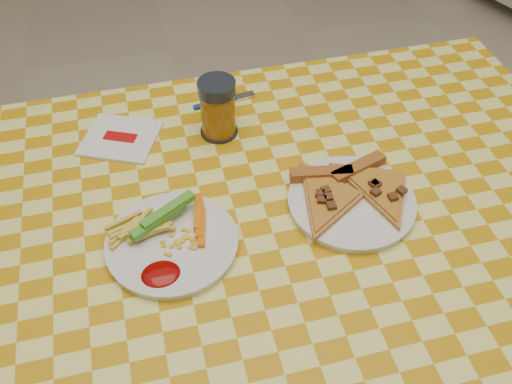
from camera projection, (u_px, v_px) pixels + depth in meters
table at (267, 245)px, 1.03m from camera, size 1.28×0.88×0.76m
plate_left at (172, 244)px, 0.93m from camera, size 0.22×0.22×0.01m
plate_right at (351, 203)px, 0.99m from camera, size 0.22×0.22×0.01m
fries_veggies at (164, 231)px, 0.93m from camera, size 0.19×0.17×0.04m
pizza_slices at (350, 190)px, 0.99m from camera, size 0.28×0.25×0.02m
drink_glass at (218, 109)px, 1.09m from camera, size 0.07×0.07×0.12m
napkin at (121, 138)px, 1.12m from camera, size 0.18×0.17×0.01m
fork at (225, 100)px, 1.20m from camera, size 0.14×0.03×0.01m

